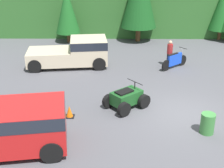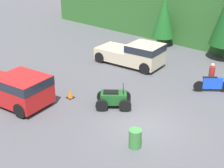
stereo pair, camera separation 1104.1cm
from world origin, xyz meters
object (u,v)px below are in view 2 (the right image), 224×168
object	(u,v)px
rider_person	(211,75)
traffic_cone	(70,94)
pickup_truck_second	(135,53)
dirt_bike	(212,84)
steel_barrel	(135,138)
pickup_truck_red	(11,87)
quad_atv	(114,99)

from	to	relation	value
rider_person	traffic_cone	world-z (taller)	rider_person
pickup_truck_second	rider_person	bearing A→B (deg)	-7.02
dirt_bike	steel_barrel	xyz separation A→B (m)	(0.02, -7.66, -0.06)
dirt_bike	rider_person	bearing A→B (deg)	90.34
pickup_truck_red	rider_person	world-z (taller)	pickup_truck_red
dirt_bike	quad_atv	distance (m)	6.35
pickup_truck_red	pickup_truck_second	size ratio (longest dim) A/B	1.17
pickup_truck_red	quad_atv	xyz separation A→B (m)	(4.72, 3.45, -0.46)
dirt_bike	pickup_truck_second	bearing A→B (deg)	136.66
pickup_truck_second	traffic_cone	xyz separation A→B (m)	(0.52, -6.79, -0.69)
dirt_bike	rider_person	size ratio (longest dim) A/B	1.06
dirt_bike	rider_person	distance (m)	0.62
dirt_bike	traffic_cone	size ratio (longest dim) A/B	3.28
pickup_truck_second	traffic_cone	world-z (taller)	pickup_truck_second
traffic_cone	dirt_bike	bearing A→B (deg)	47.61
pickup_truck_red	quad_atv	size ratio (longest dim) A/B	2.64
pickup_truck_second	rider_person	xyz separation A→B (m)	(6.06, -0.06, -0.02)
rider_person	steel_barrel	world-z (taller)	rider_person
pickup_truck_second	quad_atv	xyz separation A→B (m)	(3.12, -5.86, -0.46)
quad_atv	rider_person	bearing A→B (deg)	22.49
steel_barrel	quad_atv	bearing A→B (deg)	145.93
quad_atv	rider_person	world-z (taller)	rider_person
quad_atv	rider_person	xyz separation A→B (m)	(2.94, 5.81, 0.44)
pickup_truck_red	rider_person	xyz separation A→B (m)	(7.66, 9.26, -0.02)
pickup_truck_red	rider_person	bearing A→B (deg)	41.44
rider_person	traffic_cone	bearing A→B (deg)	-168.27
quad_atv	steel_barrel	distance (m)	3.93
traffic_cone	steel_barrel	bearing A→B (deg)	-12.26
traffic_cone	steel_barrel	world-z (taller)	steel_barrel
pickup_truck_second	rider_person	distance (m)	6.06
quad_atv	traffic_cone	xyz separation A→B (m)	(-2.60, -0.93, -0.23)
dirt_bike	rider_person	world-z (taller)	rider_person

